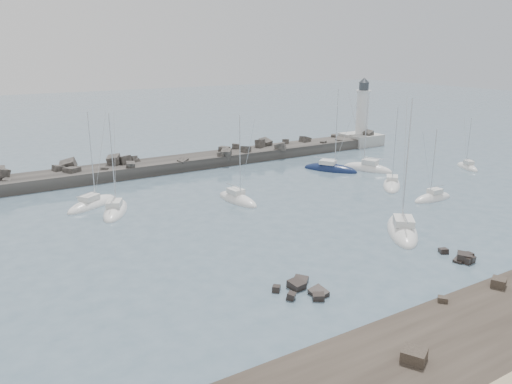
# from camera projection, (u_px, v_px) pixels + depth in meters

# --- Properties ---
(ground) EXTENTS (400.00, 400.00, 0.00)m
(ground) POSITION_uv_depth(u_px,v_px,m) (275.00, 249.00, 51.19)
(ground) COLOR #486071
(ground) RESTS_ON ground
(rock_shelf) EXTENTS (140.00, 12.00, 1.87)m
(rock_shelf) POSITION_uv_depth(u_px,v_px,m) (461.00, 358.00, 33.37)
(rock_shelf) COLOR #2C241E
(rock_shelf) RESTS_ON ground
(rock_cluster_near) EXTENTS (4.03, 4.67, 1.26)m
(rock_cluster_near) POSITION_uv_depth(u_px,v_px,m) (304.00, 289.00, 42.48)
(rock_cluster_near) COLOR black
(rock_cluster_near) RESTS_ON ground
(rock_cluster_far) EXTENTS (2.33, 4.00, 1.37)m
(rock_cluster_far) POSITION_uv_depth(u_px,v_px,m) (463.00, 259.00, 48.49)
(rock_cluster_far) COLOR black
(rock_cluster_far) RESTS_ON ground
(breakwater) EXTENTS (115.00, 7.37, 5.05)m
(breakwater) POSITION_uv_depth(u_px,v_px,m) (101.00, 177.00, 78.44)
(breakwater) COLOR #2F2C29
(breakwater) RESTS_ON ground
(lighthouse) EXTENTS (7.00, 7.00, 14.60)m
(lighthouse) POSITION_uv_depth(u_px,v_px,m) (361.00, 130.00, 104.97)
(lighthouse) COLOR #A4A49F
(lighthouse) RESTS_ON ground
(sailboat_2) EXTENTS (6.07, 8.68, 13.33)m
(sailboat_2) POSITION_uv_depth(u_px,v_px,m) (115.00, 211.00, 62.63)
(sailboat_2) COLOR white
(sailboat_2) RESTS_ON ground
(sailboat_3) EXTENTS (8.42, 6.66, 13.18)m
(sailboat_3) POSITION_uv_depth(u_px,v_px,m) (92.00, 205.00, 65.15)
(sailboat_3) COLOR white
(sailboat_3) RESTS_ON ground
(sailboat_4) EXTENTS (3.34, 8.16, 12.66)m
(sailboat_4) POSITION_uv_depth(u_px,v_px,m) (237.00, 200.00, 67.17)
(sailboat_4) COLOR white
(sailboat_4) RESTS_ON ground
(sailboat_5) EXTENTS (8.92, 9.78, 16.01)m
(sailboat_5) POSITION_uv_depth(u_px,v_px,m) (402.00, 231.00, 55.84)
(sailboat_5) COLOR white
(sailboat_5) RESTS_ON ground
(sailboat_6) EXTENTS (7.30, 9.40, 14.60)m
(sailboat_6) POSITION_uv_depth(u_px,v_px,m) (330.00, 169.00, 83.83)
(sailboat_6) COLOR #0F1B40
(sailboat_6) RESTS_ON ground
(sailboat_7) EXTENTS (6.63, 2.18, 10.63)m
(sailboat_7) POSITION_uv_depth(u_px,v_px,m) (433.00, 199.00, 67.80)
(sailboat_7) COLOR white
(sailboat_7) RESTS_ON ground
(sailboat_8) EXTENTS (6.00, 9.05, 13.94)m
(sailboat_8) POSITION_uv_depth(u_px,v_px,m) (368.00, 169.00, 83.99)
(sailboat_8) COLOR white
(sailboat_8) RESTS_ON ground
(sailboat_9) EXTENTS (7.55, 7.39, 12.74)m
(sailboat_9) POSITION_uv_depth(u_px,v_px,m) (392.00, 185.00, 74.21)
(sailboat_9) COLOR white
(sailboat_9) RESTS_ON ground
(sailboat_10) EXTENTS (3.93, 6.01, 9.40)m
(sailboat_10) POSITION_uv_depth(u_px,v_px,m) (467.00, 168.00, 85.14)
(sailboat_10) COLOR white
(sailboat_10) RESTS_ON ground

